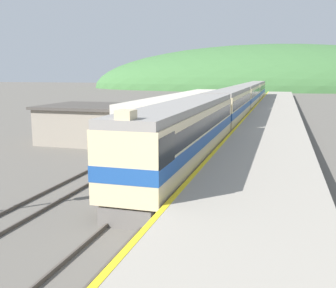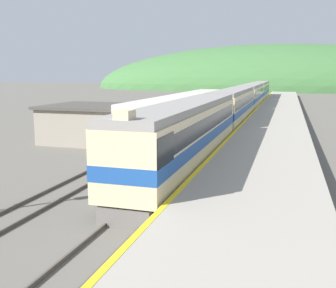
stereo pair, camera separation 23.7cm
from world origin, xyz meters
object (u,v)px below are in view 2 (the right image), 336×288
(express_train_lead_car, at_px, (187,133))
(carriage_fourth, at_px, (260,91))
(carriage_third, at_px, (251,96))
(siding_train, at_px, (184,111))
(carriage_second, at_px, (233,106))

(express_train_lead_car, bearing_deg, carriage_fourth, 90.00)
(express_train_lead_car, xyz_separation_m, carriage_fourth, (0.00, 64.07, -0.01))
(express_train_lead_car, relative_size, carriage_fourth, 1.02)
(carriage_fourth, bearing_deg, carriage_third, -90.00)
(carriage_third, height_order, siding_train, carriage_third)
(siding_train, bearing_deg, express_train_lead_car, -74.67)
(carriage_fourth, bearing_deg, express_train_lead_car, -90.00)
(express_train_lead_car, xyz_separation_m, carriage_third, (0.00, 42.87, -0.01))
(carriage_second, bearing_deg, carriage_fourth, 90.00)
(carriage_third, relative_size, carriage_fourth, 1.00)
(express_train_lead_car, relative_size, carriage_third, 1.02)
(carriage_fourth, distance_m, siding_train, 46.40)
(siding_train, bearing_deg, carriage_second, 37.28)
(express_train_lead_car, height_order, siding_train, express_train_lead_car)
(carriage_second, bearing_deg, carriage_third, 90.00)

